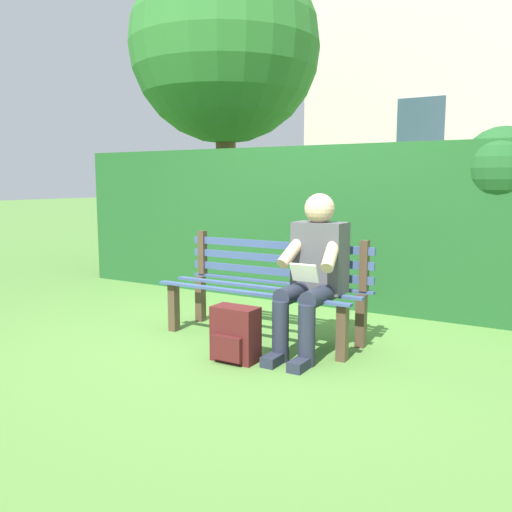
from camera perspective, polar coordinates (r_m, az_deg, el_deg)
ground at (r=4.36m, az=0.68°, el=-8.65°), size 60.00×60.00×0.00m
park_bench at (r=4.33m, az=1.27°, el=-3.07°), size 1.65×0.53×0.80m
person_seated at (r=3.92m, az=6.00°, el=-1.48°), size 0.44×0.73×1.15m
hedge_backdrop at (r=5.77m, az=7.16°, el=3.79°), size 5.84×0.88×1.71m
tree at (r=9.07m, az=-3.70°, el=20.48°), size 3.08×2.93×4.75m
backpack at (r=3.79m, az=-2.20°, el=-8.25°), size 0.32×0.25×0.38m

